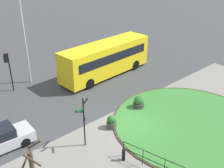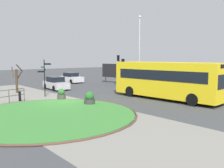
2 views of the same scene
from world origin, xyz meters
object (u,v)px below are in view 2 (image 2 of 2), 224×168
(signpost_directional, at_px, (44,75))
(street_tree_bare, at_px, (17,79))
(car_near_lane, at_px, (56,84))
(car_trailing, at_px, (71,78))
(bollard_foreground, at_px, (20,96))
(traffic_light_near, at_px, (118,64))
(planter_kerbside, at_px, (61,95))
(billboard_left, at_px, (114,71))
(bus_yellow, at_px, (166,80))
(lamppost_tall, at_px, (139,50))
(planter_near_signpost, at_px, (90,99))
(traffic_light_far, at_px, (123,67))

(signpost_directional, relative_size, street_tree_bare, 1.15)
(car_near_lane, height_order, car_trailing, same)
(bollard_foreground, height_order, car_trailing, car_trailing)
(signpost_directional, bearing_deg, bollard_foreground, -71.80)
(traffic_light_near, height_order, planter_kerbside, traffic_light_near)
(billboard_left, bearing_deg, bus_yellow, -28.03)
(lamppost_tall, bearing_deg, signpost_directional, -99.37)
(car_trailing, xyz_separation_m, planter_kerbside, (12.65, -8.75, -0.23))
(bus_yellow, bearing_deg, signpost_directional, -140.79)
(planter_near_signpost, bearing_deg, lamppost_tall, 112.36)
(planter_near_signpost, bearing_deg, bollard_foreground, -145.10)
(lamppost_tall, xyz_separation_m, billboard_left, (-6.97, 2.16, -2.82))
(signpost_directional, relative_size, lamppost_tall, 0.41)
(traffic_light_far, bearing_deg, lamppost_tall, -167.61)
(traffic_light_far, xyz_separation_m, billboard_left, (-4.80, 2.73, -0.84))
(lamppost_tall, height_order, street_tree_bare, lamppost_tall)
(traffic_light_far, distance_m, lamppost_tall, 2.99)
(traffic_light_near, xyz_separation_m, planter_near_signpost, (8.02, -10.46, -2.51))
(lamppost_tall, height_order, planter_near_signpost, lamppost_tall)
(planter_kerbside, distance_m, street_tree_bare, 7.13)
(traffic_light_near, distance_m, street_tree_bare, 12.82)
(car_trailing, height_order, street_tree_bare, street_tree_bare)
(car_trailing, relative_size, traffic_light_far, 1.12)
(planter_near_signpost, bearing_deg, traffic_light_near, 127.49)
(traffic_light_near, relative_size, traffic_light_far, 1.13)
(bus_yellow, height_order, street_tree_bare, bus_yellow)
(car_trailing, distance_m, traffic_light_far, 10.03)
(planter_kerbside, bearing_deg, car_near_lane, 155.79)
(bollard_foreground, bearing_deg, traffic_light_near, 101.17)
(car_near_lane, relative_size, car_trailing, 1.03)
(street_tree_bare, bearing_deg, traffic_light_far, 71.68)
(traffic_light_far, bearing_deg, planter_near_signpost, 121.02)
(bus_yellow, distance_m, billboard_left, 14.77)
(signpost_directional, distance_m, car_trailing, 13.57)
(bollard_foreground, bearing_deg, street_tree_bare, 162.75)
(planter_near_signpost, bearing_deg, traffic_light_far, 123.25)
(car_trailing, bearing_deg, traffic_light_far, 8.24)
(billboard_left, distance_m, street_tree_bare, 14.65)
(traffic_light_far, bearing_deg, traffic_light_near, -23.86)
(car_near_lane, height_order, lamppost_tall, lamppost_tall)
(car_near_lane, distance_m, traffic_light_near, 8.60)
(street_tree_bare, bearing_deg, planter_near_signpost, 11.19)
(traffic_light_near, height_order, lamppost_tall, lamppost_tall)
(bollard_foreground, height_order, planter_kerbside, planter_kerbside)
(billboard_left, bearing_deg, planter_near_signpost, -53.28)
(car_trailing, bearing_deg, planter_kerbside, -36.20)
(lamppost_tall, xyz_separation_m, street_tree_bare, (-6.11, -12.46, -3.16))
(billboard_left, xyz_separation_m, planter_near_signpost, (11.25, -12.57, -1.34))
(car_near_lane, bearing_deg, signpost_directional, -35.03)
(lamppost_tall, bearing_deg, bus_yellow, -28.40)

